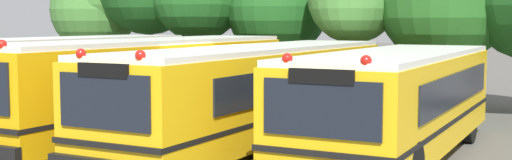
# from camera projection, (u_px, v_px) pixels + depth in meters

# --- Properties ---
(ground_plane) EXTENTS (160.00, 160.00, 0.00)m
(ground_plane) POSITION_uv_depth(u_px,v_px,m) (203.00, 138.00, 17.01)
(ground_plane) COLOR #595651
(school_bus_0) EXTENTS (2.78, 10.34, 2.71)m
(school_bus_0) POSITION_uv_depth(u_px,v_px,m) (59.00, 76.00, 19.36)
(school_bus_0) COLOR yellow
(school_bus_0) RESTS_ON ground_plane
(school_bus_1) EXTENTS (2.61, 11.50, 2.71)m
(school_bus_1) POSITION_uv_depth(u_px,v_px,m) (148.00, 82.00, 17.55)
(school_bus_1) COLOR #EAA80C
(school_bus_1) RESTS_ON ground_plane
(school_bus_2) EXTENTS (2.61, 11.74, 2.58)m
(school_bus_2) POSITION_uv_depth(u_px,v_px,m) (260.00, 90.00, 16.04)
(school_bus_2) COLOR yellow
(school_bus_2) RESTS_ON ground_plane
(school_bus_3) EXTENTS (2.62, 9.27, 2.53)m
(school_bus_3) POSITION_uv_depth(u_px,v_px,m) (397.00, 99.00, 14.33)
(school_bus_3) COLOR yellow
(school_bus_3) RESTS_ON ground_plane
(tree_0) EXTENTS (3.81, 3.65, 5.40)m
(tree_0) POSITION_uv_depth(u_px,v_px,m) (96.00, 7.00, 27.31)
(tree_0) COLOR #4C3823
(tree_0) RESTS_ON ground_plane
(tree_3) EXTENTS (3.98, 3.98, 5.60)m
(tree_3) POSITION_uv_depth(u_px,v_px,m) (274.00, 6.00, 25.11)
(tree_3) COLOR #4C3823
(tree_3) RESTS_ON ground_plane
(tree_5) EXTENTS (4.29, 4.29, 5.88)m
(tree_5) POSITION_uv_depth(u_px,v_px,m) (448.00, 1.00, 21.42)
(tree_5) COLOR #4C3823
(tree_5) RESTS_ON ground_plane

